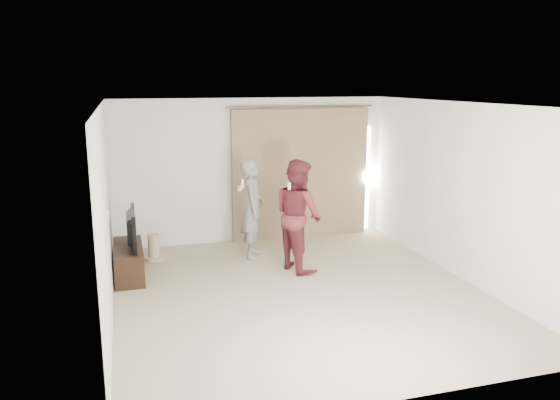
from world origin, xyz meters
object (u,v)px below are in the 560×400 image
Objects in this scene: person_man at (252,208)px; person_woman at (298,215)px; tv_console at (129,261)px; tv at (127,228)px.

person_woman is at bearing -54.88° from person_man.
tv is (0.00, 0.00, 0.51)m from tv_console.
tv_console is at bearing 171.34° from person_woman.
tv_console is 2.13m from person_man.
person_woman is (0.55, -0.77, 0.04)m from person_man.
person_man reaches higher than tv.
tv is 2.59m from person_woman.
tv_console is 0.73× the size of person_man.
tv is 0.56× the size of person_woman.
tv_console is at bearing -169.14° from person_man.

